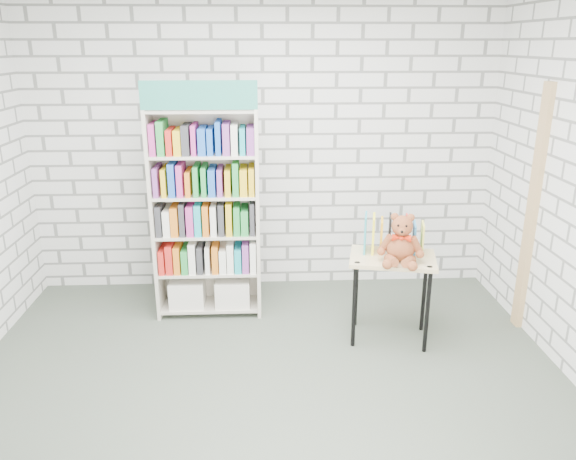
{
  "coord_description": "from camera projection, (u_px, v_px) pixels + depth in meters",
  "views": [
    {
      "loc": [
        -0.02,
        -3.43,
        2.38
      ],
      "look_at": [
        0.19,
        0.95,
        0.92
      ],
      "focal_mm": 35.0,
      "sensor_mm": 36.0,
      "label": 1
    }
  ],
  "objects": [
    {
      "name": "door_trim",
      "position": [
        532.0,
        211.0,
        4.67
      ],
      "size": [
        0.05,
        0.12,
        2.1
      ],
      "primitive_type": "cube",
      "color": "tan",
      "rests_on": "ground"
    },
    {
      "name": "table_books",
      "position": [
        394.0,
        236.0,
        4.61
      ],
      "size": [
        0.51,
        0.3,
        0.28
      ],
      "color": "teal",
      "rests_on": "display_table"
    },
    {
      "name": "teddy_bear",
      "position": [
        401.0,
        243.0,
        4.39
      ],
      "size": [
        0.36,
        0.35,
        0.39
      ],
      "color": "maroon",
      "rests_on": "display_table"
    },
    {
      "name": "ground",
      "position": [
        268.0,
        395.0,
        4.0
      ],
      "size": [
        4.5,
        4.5,
        0.0
      ],
      "primitive_type": "plane",
      "color": "#454E41",
      "rests_on": "ground"
    },
    {
      "name": "display_table",
      "position": [
        392.0,
        268.0,
        4.58
      ],
      "size": [
        0.77,
        0.6,
        0.74
      ],
      "color": "tan",
      "rests_on": "ground"
    },
    {
      "name": "room_shell",
      "position": [
        265.0,
        146.0,
        3.44
      ],
      "size": [
        4.52,
        4.02,
        2.81
      ],
      "color": "silver",
      "rests_on": "ground"
    },
    {
      "name": "bookshelf",
      "position": [
        207.0,
        212.0,
        4.96
      ],
      "size": [
        0.94,
        0.36,
        2.1
      ],
      "color": "beige",
      "rests_on": "ground"
    }
  ]
}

